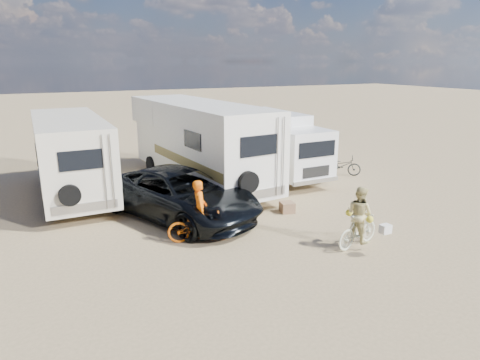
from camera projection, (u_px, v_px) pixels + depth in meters
name	position (u px, v px, depth m)	size (l,w,h in m)	color
ground	(272.00, 244.00, 12.42)	(140.00, 140.00, 0.00)	tan
rv_main	(199.00, 144.00, 18.03)	(2.63, 9.04, 3.48)	white
rv_left	(71.00, 158.00, 16.38)	(2.36, 7.17, 3.09)	silver
box_truck	(276.00, 145.00, 19.39)	(2.27, 6.12, 2.87)	white
dark_suv	(181.00, 194.00, 14.31)	(2.74, 5.93, 1.65)	black
bike_man	(200.00, 225.00, 12.45)	(0.66, 1.90, 1.00)	#D85B0B
bike_woman	(358.00, 230.00, 12.12)	(0.47, 1.66, 1.00)	beige
rider_man	(200.00, 214.00, 12.36)	(0.62, 0.40, 1.69)	#EB5D08
rider_woman	(359.00, 220.00, 12.04)	(0.78, 0.61, 1.60)	#D1C37E
bike_parked	(341.00, 165.00, 19.79)	(0.61, 1.75, 0.92)	black
cooler	(196.00, 201.00, 15.46)	(0.58, 0.42, 0.46)	#2B4997
crate	(287.00, 207.00, 14.96)	(0.46, 0.46, 0.37)	brown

